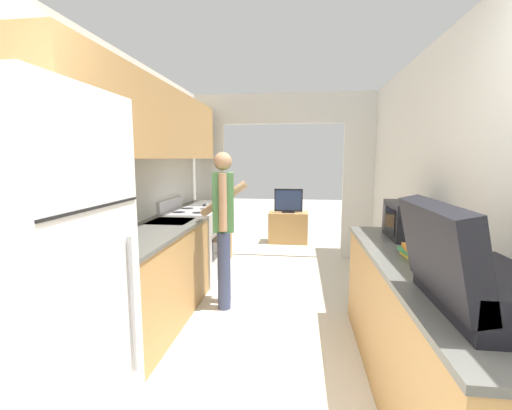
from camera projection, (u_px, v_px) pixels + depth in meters
The scene contains 14 objects.
wall_left at pixel (121, 158), 3.02m from camera, with size 0.38×6.83×2.50m.
wall_right at pixel (468, 200), 2.29m from camera, with size 0.06×6.83×2.50m.
wall_far_with_doorway at pixel (282, 163), 5.24m from camera, with size 3.13×0.06×2.50m.
counter_left at pixel (168, 265), 3.51m from camera, with size 0.62×3.39×0.89m.
counter_right at pixel (425, 333), 2.15m from camera, with size 0.62×2.34×0.89m.
refrigerator at pixel (26, 292), 1.58m from camera, with size 0.79×0.73×1.83m.
range_oven at pixel (193, 244), 4.33m from camera, with size 0.66×0.75×1.03m.
person at pixel (224, 226), 3.49m from camera, with size 0.52×0.42×1.59m.
suitcase at pixel (470, 276), 1.45m from camera, with size 0.49×0.68×0.46m.
microwave at pixel (411, 220), 2.76m from camera, with size 0.35×0.45×0.30m.
book_stack at pixel (424, 254), 2.18m from camera, with size 0.26×0.31×0.08m.
tv_cabinet at pixel (288, 227), 6.26m from camera, with size 0.71×0.42×0.56m.
television at pixel (288, 201), 6.16m from camera, with size 0.51×0.16×0.43m.
knife at pixel (205, 205), 4.74m from camera, with size 0.05×0.30×0.02m.
Camera 1 is at (0.27, -0.82, 1.53)m, focal length 24.00 mm.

